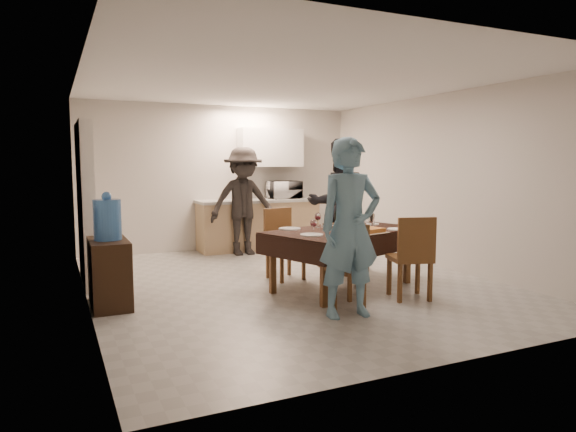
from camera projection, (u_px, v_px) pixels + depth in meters
name	position (u px, v px, depth m)	size (l,w,h in m)	color
floor	(291.00, 283.00, 6.76)	(5.00, 6.00, 0.02)	#A9AAA5
ceiling	(291.00, 81.00, 6.49)	(5.00, 6.00, 0.02)	white
wall_back	(221.00, 178.00, 9.33)	(5.00, 0.02, 2.60)	beige
wall_front	(458.00, 199.00, 3.91)	(5.00, 0.02, 2.60)	beige
wall_left	(84.00, 188.00, 5.58)	(0.02, 6.00, 2.60)	beige
wall_right	(442.00, 181.00, 7.67)	(0.02, 6.00, 2.60)	beige
stub_partition	(86.00, 203.00, 6.72)	(0.15, 1.40, 2.10)	silver
kitchen_base_cabinet	(259.00, 225.00, 9.38)	(2.20, 0.60, 0.86)	tan
kitchen_worktop	(259.00, 201.00, 9.34)	(2.24, 0.64, 0.05)	#AEAFA9
upper_cabinet	(271.00, 148.00, 9.49)	(1.20, 0.34, 0.70)	white
dining_table	(343.00, 232.00, 6.42)	(2.17, 1.68, 0.74)	black
chair_near_left	(347.00, 258.00, 5.49)	(0.46, 0.46, 0.50)	brown
chair_near_right	(415.00, 249.00, 5.86)	(0.55, 0.56, 0.53)	brown
chair_far_left	(288.00, 237.00, 6.84)	(0.50, 0.50, 0.52)	brown
chair_far_right	(346.00, 238.00, 7.23)	(0.52, 0.54, 0.46)	brown
console	(109.00, 273.00, 5.64)	(0.40, 0.80, 0.74)	#332011
water_jug	(107.00, 220.00, 5.58)	(0.29, 0.29, 0.44)	#4483D1
wine_bottle	(338.00, 217.00, 6.42)	(0.08, 0.08, 0.31)	black
water_pitcher	(369.00, 221.00, 6.50)	(0.13, 0.13, 0.20)	white
savoury_tart	(367.00, 230.00, 6.11)	(0.45, 0.34, 0.06)	#C07F38
salad_bowl	(356.00, 224.00, 6.70)	(0.18, 0.18, 0.07)	white
mushroom_dish	(329.00, 226.00, 6.64)	(0.19, 0.19, 0.03)	white
wine_glass_a	(313.00, 227.00, 5.95)	(0.08, 0.08, 0.18)	white
wine_glass_b	(369.00, 217.00, 6.86)	(0.09, 0.09, 0.21)	white
wine_glass_c	(318.00, 220.00, 6.59)	(0.09, 0.09, 0.19)	white
plate_near_left	(312.00, 235.00, 5.89)	(0.26, 0.26, 0.02)	white
plate_near_right	(397.00, 229.00, 6.39)	(0.24, 0.24, 0.01)	white
plate_far_left	(290.00, 229.00, 6.43)	(0.28, 0.28, 0.02)	white
plate_far_right	(370.00, 224.00, 6.93)	(0.24, 0.24, 0.01)	white
microwave	(284.00, 190.00, 9.53)	(0.59, 0.40, 0.32)	white
person_near	(350.00, 228.00, 5.22)	(0.67, 0.44, 1.84)	#6291AB
person_far	(339.00, 204.00, 7.57)	(0.94, 0.73, 1.93)	black
person_kitchen	(244.00, 201.00, 8.74)	(1.19, 0.68, 1.84)	black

